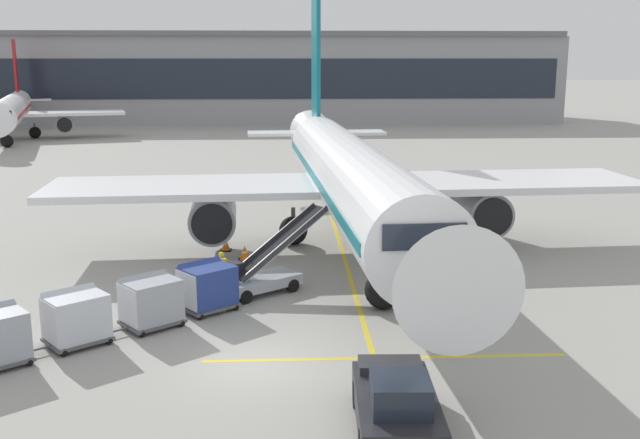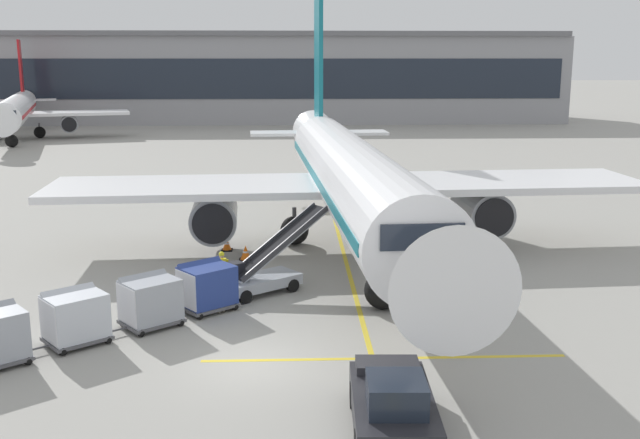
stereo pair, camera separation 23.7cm
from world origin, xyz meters
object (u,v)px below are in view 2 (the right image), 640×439
baggage_cart_second (150,300)px  distant_airplane (16,111)px  ground_crew_by_loader (221,288)px  parked_airplane (349,176)px  belt_loader (263,271)px  safety_cone_engine_keepout (246,253)px  baggage_cart_lead (206,286)px  safety_cone_wingtip (227,245)px  pushback_tug (393,404)px  ground_crew_by_carts (222,269)px  baggage_cart_third (75,316)px

baggage_cart_second → distant_airplane: (-27.73, 64.66, 2.39)m
baggage_cart_second → ground_crew_by_loader: size_ratio=1.51×
parked_airplane → ground_crew_by_loader: (-5.71, -9.97, -2.72)m
belt_loader → ground_crew_by_loader: belt_loader is taller
belt_loader → distant_airplane: bearing=117.6°
ground_crew_by_loader → belt_loader: bearing=58.4°
safety_cone_engine_keepout → distant_airplane: size_ratio=0.02×
baggage_cart_second → ground_crew_by_loader: baggage_cart_second is taller
baggage_cart_lead → safety_cone_engine_keepout: (1.08, 7.23, -0.64)m
parked_airplane → ground_crew_by_loader: 11.81m
baggage_cart_second → safety_cone_wingtip: 11.03m
parked_airplane → pushback_tug: 19.78m
baggage_cart_lead → belt_loader: bearing=46.0°
pushback_tug → safety_cone_engine_keepout: bearing=105.8°
pushback_tug → belt_loader: bearing=107.4°
ground_crew_by_carts → safety_cone_engine_keepout: ground_crew_by_carts is taller
ground_crew_by_loader → safety_cone_wingtip: (-0.57, 9.47, -0.69)m
belt_loader → distant_airplane: 68.58m
pushback_tug → ground_crew_by_loader: bearing=119.2°
baggage_cart_lead → baggage_cart_third: (-4.12, -3.31, 0.00)m
baggage_cart_third → safety_cone_wingtip: 13.14m
baggage_cart_lead → safety_cone_wingtip: size_ratio=4.08×
baggage_cart_second → pushback_tug: bearing=-46.5°
baggage_cart_third → ground_crew_by_carts: baggage_cart_third is taller
baggage_cart_third → distant_airplane: distant_airplane is taller
belt_loader → ground_crew_by_carts: belt_loader is taller
pushback_tug → ground_crew_by_loader: size_ratio=2.57×
pushback_tug → safety_cone_wingtip: bearing=107.3°
belt_loader → baggage_cart_lead: size_ratio=1.84×
belt_loader → baggage_cart_second: (-4.00, -3.91, 0.08)m
baggage_cart_lead → ground_crew_by_carts: size_ratio=1.51×
baggage_cart_lead → safety_cone_wingtip: baggage_cart_lead is taller
safety_cone_engine_keepout → ground_crew_by_carts: bearing=-97.9°
baggage_cart_lead → ground_crew_by_carts: (0.39, 2.32, -0.00)m
baggage_cart_third → safety_cone_engine_keepout: size_ratio=3.59×
safety_cone_wingtip → distant_airplane: size_ratio=0.02×
baggage_cart_lead → baggage_cart_second: same height
safety_cone_engine_keepout → distant_airplane: distant_airplane is taller
parked_airplane → distant_airplane: parked_airplane is taller
safety_cone_engine_keepout → distant_airplane: bearing=118.8°
belt_loader → safety_cone_wingtip: belt_loader is taller
ground_crew_by_loader → safety_cone_engine_keepout: ground_crew_by_loader is taller
ground_crew_by_carts → ground_crew_by_loader: bearing=-86.0°
safety_cone_engine_keepout → ground_crew_by_loader: bearing=-93.8°
baggage_cart_lead → safety_cone_wingtip: 9.17m
ground_crew_by_loader → safety_cone_wingtip: bearing=93.4°
baggage_cart_third → ground_crew_by_carts: (4.52, 5.63, -0.00)m
baggage_cart_third → ground_crew_by_carts: 7.22m
baggage_cart_third → pushback_tug: 12.04m
baggage_cart_third → ground_crew_by_carts: size_ratio=1.51×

